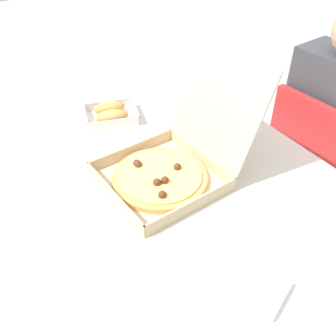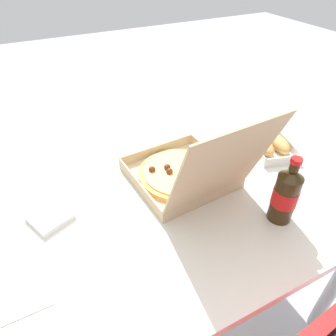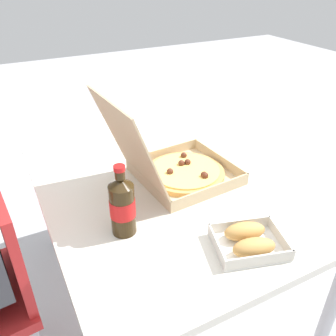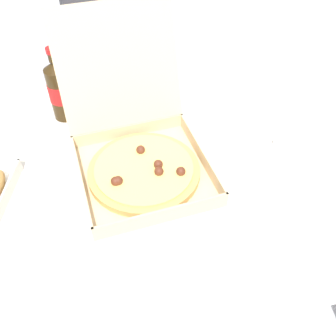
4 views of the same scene
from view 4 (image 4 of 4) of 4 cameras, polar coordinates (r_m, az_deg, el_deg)
ground_plane at (r=1.62m, az=0.85°, el=-17.38°), size 10.00×10.00×0.00m
dining_table at (r=1.08m, az=1.21°, el=-1.29°), size 1.29×0.93×0.73m
chair at (r=1.72m, az=-7.07°, el=10.95°), size 0.43×0.43×0.83m
diner_person at (r=1.66m, az=-8.23°, el=17.90°), size 0.37×0.43×1.15m
pizza_box_open at (r=0.98m, az=-4.32°, el=2.37°), size 0.35×0.46×0.35m
cola_bottle at (r=1.16m, az=-15.88°, el=11.36°), size 0.07×0.07×0.22m
paper_menu at (r=1.33m, az=20.80°, el=9.82°), size 0.21×0.15×0.00m
napkin_pile at (r=1.12m, az=19.50°, el=3.30°), size 0.14×0.14×0.02m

